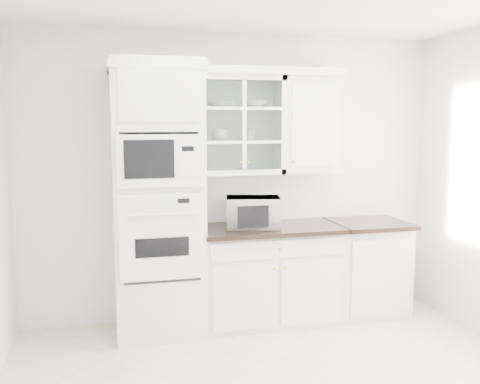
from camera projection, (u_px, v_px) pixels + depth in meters
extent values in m
cube|color=white|center=(233.00, 177.00, 5.13)|extent=(4.00, 0.02, 2.70)
cube|color=white|center=(158.00, 200.00, 4.67)|extent=(0.76, 0.65, 2.40)
cube|color=white|center=(162.00, 237.00, 4.38)|extent=(0.70, 0.03, 0.72)
cube|color=black|center=(162.00, 247.00, 4.37)|extent=(0.44, 0.01, 0.16)
cube|color=white|center=(161.00, 161.00, 4.30)|extent=(0.70, 0.03, 0.43)
cube|color=black|center=(149.00, 159.00, 4.26)|extent=(0.40, 0.01, 0.31)
cube|color=white|center=(269.00, 276.00, 5.04)|extent=(1.30, 0.60, 0.88)
cube|color=black|center=(270.00, 229.00, 4.94)|extent=(1.32, 0.67, 0.04)
cube|color=white|center=(366.00, 269.00, 5.27)|extent=(0.70, 0.60, 0.88)
cube|color=black|center=(369.00, 224.00, 5.18)|extent=(0.72, 0.67, 0.04)
cube|color=white|center=(240.00, 125.00, 4.92)|extent=(0.80, 0.33, 0.90)
cube|color=white|center=(240.00, 141.00, 4.94)|extent=(0.74, 0.29, 0.02)
cube|color=white|center=(240.00, 109.00, 4.90)|extent=(0.74, 0.29, 0.02)
cube|color=white|center=(309.00, 125.00, 5.08)|extent=(0.55, 0.33, 0.90)
cube|color=white|center=(229.00, 71.00, 4.81)|extent=(2.14, 0.38, 0.07)
imported|color=white|center=(253.00, 212.00, 4.90)|extent=(0.56, 0.50, 0.28)
imported|color=white|center=(221.00, 105.00, 4.85)|extent=(0.26, 0.26, 0.05)
imported|color=white|center=(256.00, 104.00, 4.92)|extent=(0.26, 0.26, 0.06)
imported|color=white|center=(221.00, 135.00, 4.88)|extent=(0.14, 0.14, 0.10)
imported|color=white|center=(251.00, 135.00, 4.97)|extent=(0.10, 0.10, 0.09)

